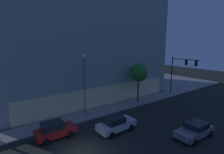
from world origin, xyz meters
TOP-DOWN VIEW (x-y plane):
  - sidewalk_corner at (0.00, 35.84)m, footprint 80.00×60.00m
  - modern_building at (8.51, 23.31)m, footprint 28.81×28.98m
  - traffic_light_far_corner at (22.24, 5.23)m, footprint 0.35×5.09m
  - street_lamp_sidewalk at (4.15, 7.21)m, footprint 0.44×0.44m
  - sidewalk_tree at (13.60, 7.04)m, footprint 2.84×2.84m
  - car_red at (-0.90, 4.23)m, footprint 4.03×2.03m
  - car_silver at (4.95, 1.65)m, footprint 4.47×2.21m
  - car_grey at (10.81, -4.11)m, footprint 4.65×2.25m

SIDE VIEW (x-z plane):
  - sidewalk_corner at x=0.00m, z-range 0.00..0.15m
  - car_grey at x=10.81m, z-range 0.00..1.50m
  - car_silver at x=4.95m, z-range 0.01..1.70m
  - car_red at x=-0.90m, z-range 0.01..1.73m
  - sidewalk_tree at x=13.60m, z-range 1.82..8.08m
  - traffic_light_far_corner at x=22.24m, z-range 1.65..8.64m
  - street_lamp_sidewalk at x=4.15m, z-range 1.17..9.18m
  - modern_building at x=8.51m, z-range -0.07..21.69m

